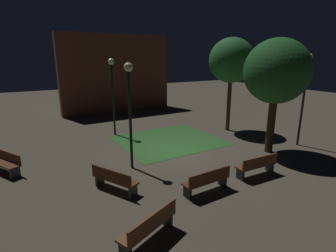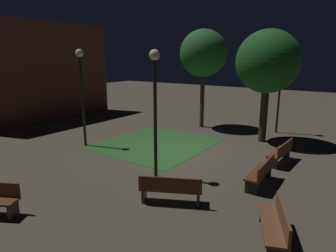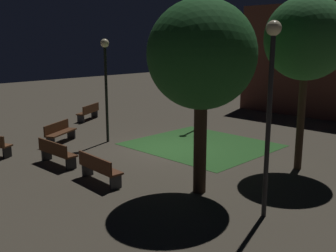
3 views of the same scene
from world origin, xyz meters
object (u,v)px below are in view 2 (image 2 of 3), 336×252
at_px(tree_near_wall, 268,62).
at_px(bench_front_left, 276,223).
at_px(bench_lawn_edge, 281,152).
at_px(lamp_post_plaza_east, 281,75).
at_px(lamp_post_plaza_west, 81,81).
at_px(lamp_post_near_wall, 155,92).
at_px(bench_front_right, 262,172).
at_px(tree_lawn_side, 203,54).
at_px(bench_back_row, 171,189).

bearing_deg(tree_near_wall, bench_front_left, -160.92).
height_order(bench_lawn_edge, lamp_post_plaza_east, lamp_post_plaza_east).
height_order(tree_near_wall, lamp_post_plaza_west, tree_near_wall).
height_order(tree_near_wall, lamp_post_near_wall, tree_near_wall).
bearing_deg(tree_near_wall, bench_front_right, -163.05).
xyz_separation_m(bench_front_right, lamp_post_near_wall, (-1.40, 3.32, 2.53)).
bearing_deg(tree_near_wall, tree_lawn_side, 75.53).
xyz_separation_m(bench_front_right, bench_lawn_edge, (2.54, 0.00, 0.00)).
distance_m(bench_front_left, tree_lawn_side, 12.10).
relative_size(bench_back_row, lamp_post_plaza_west, 0.40).
height_order(tree_lawn_side, lamp_post_plaza_west, tree_lawn_side).
xyz_separation_m(tree_near_wall, lamp_post_plaza_west, (-5.61, 6.80, -0.85)).
distance_m(bench_lawn_edge, lamp_post_plaza_east, 5.87).
relative_size(bench_front_right, bench_back_row, 0.99).
bearing_deg(lamp_post_plaza_west, bench_back_row, -110.01).
height_order(bench_front_right, lamp_post_plaza_east, lamp_post_plaza_east).
bearing_deg(bench_lawn_edge, tree_near_wall, 30.45).
relative_size(bench_front_left, lamp_post_near_wall, 0.42).
bearing_deg(bench_lawn_edge, bench_front_left, -167.41).
xyz_separation_m(bench_front_right, lamp_post_plaza_east, (7.50, 1.48, 2.76)).
height_order(tree_lawn_side, lamp_post_plaza_east, tree_lawn_side).
xyz_separation_m(bench_lawn_edge, lamp_post_plaza_east, (4.96, 1.48, 2.76)).
bearing_deg(tree_lawn_side, lamp_post_near_wall, -163.28).
bearing_deg(lamp_post_near_wall, bench_front_right, -67.06).
xyz_separation_m(bench_front_right, tree_lawn_side, (6.31, 5.64, 3.90)).
bearing_deg(tree_near_wall, bench_back_row, 178.90).
relative_size(tree_lawn_side, tree_near_wall, 1.05).
relative_size(bench_lawn_edge, tree_lawn_side, 0.32).
xyz_separation_m(bench_lawn_edge, tree_lawn_side, (3.77, 5.64, 3.90)).
bearing_deg(tree_near_wall, lamp_post_plaza_east, -3.16).
xyz_separation_m(bench_lawn_edge, tree_near_wall, (2.73, 1.61, 3.45)).
xyz_separation_m(lamp_post_near_wall, lamp_post_plaza_west, (1.07, 5.09, 0.07)).
distance_m(bench_front_right, bench_front_left, 3.11).
height_order(bench_lawn_edge, tree_near_wall, tree_near_wall).
bearing_deg(lamp_post_plaza_west, bench_front_right, -87.71).
distance_m(lamp_post_plaza_west, lamp_post_plaza_east, 10.46).
bearing_deg(tree_near_wall, lamp_post_near_wall, 165.62).
xyz_separation_m(bench_back_row, lamp_post_plaza_east, (10.26, -0.28, 2.76)).
bearing_deg(bench_front_right, lamp_post_near_wall, 112.94).
height_order(bench_front_left, tree_lawn_side, tree_lawn_side).
relative_size(bench_front_left, tree_near_wall, 0.34).
relative_size(lamp_post_near_wall, lamp_post_plaza_west, 0.97).
bearing_deg(bench_front_left, lamp_post_plaza_east, 14.55).
bearing_deg(lamp_post_plaza_west, tree_lawn_side, -22.62).
height_order(tree_lawn_side, lamp_post_near_wall, tree_lawn_side).
bearing_deg(bench_back_row, bench_front_right, -32.57).
distance_m(bench_front_left, bench_back_row, 2.97).
distance_m(bench_front_right, lamp_post_plaza_west, 8.81).
relative_size(bench_front_left, tree_lawn_side, 0.32).
bearing_deg(bench_front_left, bench_front_right, 22.86).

